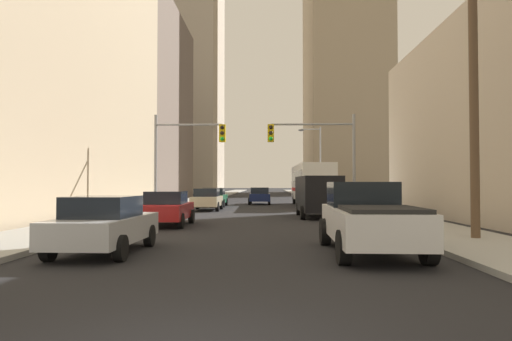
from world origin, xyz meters
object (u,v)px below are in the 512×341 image
at_px(pickup_truck_white, 368,218).
at_px(sedan_red, 167,208).
at_px(sedan_silver, 104,224).
at_px(city_bus, 311,183).
at_px(cargo_van_black, 318,194).
at_px(sedan_beige, 207,199).
at_px(sedan_green, 214,197).
at_px(sedan_navy, 260,196).
at_px(traffic_signal_near_left, 186,147).
at_px(traffic_signal_near_right, 316,146).

xyz_separation_m(pickup_truck_white, sedan_red, (-7.14, 7.88, -0.16)).
bearing_deg(sedan_silver, city_bus, 73.28).
relative_size(city_bus, sedan_silver, 2.72).
height_order(cargo_van_black, sedan_beige, cargo_van_black).
distance_m(sedan_green, sedan_navy, 5.70).
height_order(city_bus, sedan_navy, city_bus).
distance_m(city_bus, sedan_beige, 10.30).
distance_m(pickup_truck_white, sedan_navy, 29.71).
relative_size(sedan_silver, traffic_signal_near_left, 0.71).
height_order(pickup_truck_white, traffic_signal_near_right, traffic_signal_near_right).
xyz_separation_m(cargo_van_black, sedan_beige, (-7.00, 6.49, -0.52)).
height_order(cargo_van_black, sedan_navy, cargo_van_black).
distance_m(cargo_van_black, sedan_beige, 9.56).
bearing_deg(pickup_truck_white, city_bus, 87.96).
xyz_separation_m(city_bus, traffic_signal_near_left, (-8.52, -11.19, 2.14)).
relative_size(cargo_van_black, sedan_green, 1.25).
xyz_separation_m(sedan_beige, traffic_signal_near_left, (-0.66, -4.63, 3.30)).
distance_m(sedan_green, traffic_signal_near_right, 12.75).
relative_size(cargo_van_black, sedan_silver, 1.25).
bearing_deg(sedan_red, pickup_truck_white, -47.81).
bearing_deg(pickup_truck_white, cargo_van_black, 89.67).
bearing_deg(sedan_green, sedan_silver, -89.99).
height_order(city_bus, sedan_green, city_bus).
bearing_deg(sedan_beige, traffic_signal_near_right, -33.19).
bearing_deg(sedan_red, sedan_green, 89.67).
height_order(sedan_silver, sedan_red, same).
height_order(city_bus, sedan_red, city_bus).
bearing_deg(sedan_silver, traffic_signal_near_right, 64.92).
bearing_deg(sedan_navy, sedan_red, -99.72).
bearing_deg(pickup_truck_white, traffic_signal_near_right, 89.41).
bearing_deg(sedan_red, traffic_signal_near_right, 44.78).
bearing_deg(traffic_signal_near_right, sedan_silver, -115.08).
xyz_separation_m(cargo_van_black, sedan_green, (-7.12, 11.84, -0.52)).
relative_size(pickup_truck_white, sedan_red, 1.29).
xyz_separation_m(city_bus, sedan_navy, (-4.38, 3.20, -1.16)).
height_order(sedan_red, sedan_green, same).
distance_m(city_bus, pickup_truck_white, 26.34).
xyz_separation_m(sedan_red, traffic_signal_near_left, (-0.44, 7.24, 3.30)).
distance_m(city_bus, sedan_red, 20.16).
relative_size(sedan_red, sedan_navy, 1.00).
bearing_deg(traffic_signal_near_right, traffic_signal_near_left, -180.00).
height_order(pickup_truck_white, sedan_red, pickup_truck_white).
distance_m(city_bus, sedan_silver, 27.76).
bearing_deg(sedan_silver, sedan_green, 90.01).
xyz_separation_m(sedan_green, sedan_navy, (3.61, 4.41, 0.00)).
bearing_deg(pickup_truck_white, sedan_red, 132.19).
bearing_deg(cargo_van_black, traffic_signal_near_right, 87.61).
height_order(pickup_truck_white, sedan_silver, pickup_truck_white).
bearing_deg(sedan_beige, sedan_navy, 70.34).
xyz_separation_m(sedan_silver, sedan_navy, (3.60, 29.76, 0.00)).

